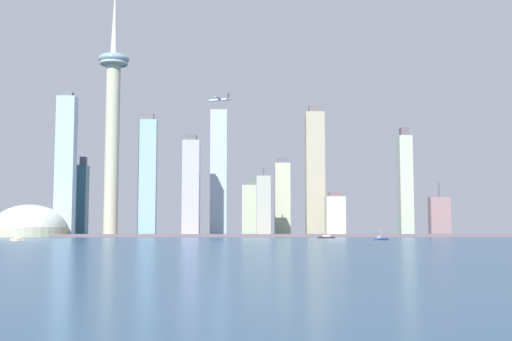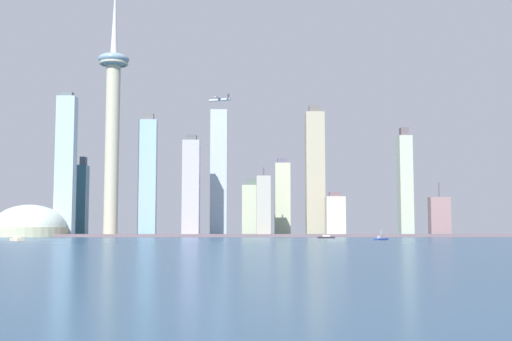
# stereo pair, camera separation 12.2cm
# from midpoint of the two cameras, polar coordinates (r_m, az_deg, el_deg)

# --- Properties ---
(ground_plane) EXTENTS (6000.00, 6000.00, 0.00)m
(ground_plane) POSITION_cam_midpoint_polar(r_m,az_deg,el_deg) (304.19, 7.94, -6.74)
(ground_plane) COLOR #2A4F70
(waterfront_pier) EXTENTS (685.39, 48.16, 3.31)m
(waterfront_pier) POSITION_cam_midpoint_polar(r_m,az_deg,el_deg) (783.17, 2.45, -5.71)
(waterfront_pier) COLOR #6D5A60
(waterfront_pier) RESTS_ON ground
(observation_tower) EXTENTS (38.26, 38.26, 317.46)m
(observation_tower) POSITION_cam_midpoint_polar(r_m,az_deg,el_deg) (824.04, -12.45, 4.81)
(observation_tower) COLOR #B7B397
(observation_tower) RESTS_ON ground
(stadium_dome) EXTENTS (89.77, 89.77, 53.73)m
(stadium_dome) POSITION_cam_midpoint_polar(r_m,az_deg,el_deg) (825.62, -19.23, -4.79)
(stadium_dome) COLOR #B4B592
(stadium_dome) RESTS_ON ground
(skyscraper_0) EXTENTS (22.54, 27.30, 171.14)m
(skyscraper_0) POSITION_cam_midpoint_polar(r_m,az_deg,el_deg) (886.08, -3.28, -0.22)
(skyscraper_0) COLOR #ACBAC9
(skyscraper_0) RESTS_ON ground
(skyscraper_1) EXTENTS (23.14, 13.43, 160.93)m
(skyscraper_1) POSITION_cam_midpoint_polar(r_m,az_deg,el_deg) (859.69, -9.48, -0.52)
(skyscraper_1) COLOR #90B5C8
(skyscraper_1) RESTS_ON ground
(skyscraper_2) EXTENTS (17.03, 18.85, 84.44)m
(skyscraper_2) POSITION_cam_midpoint_polar(r_m,az_deg,el_deg) (791.57, 0.67, -3.16)
(skyscraper_2) COLOR #A6A699
(skyscraper_2) RESTS_ON ground
(skyscraper_3) EXTENTS (20.85, 25.70, 125.84)m
(skyscraper_3) POSITION_cam_midpoint_polar(r_m,az_deg,el_deg) (808.69, -5.70, -1.49)
(skyscraper_3) COLOR #B0ACC7
(skyscraper_3) RESTS_ON ground
(skyscraper_4) EXTENTS (20.36, 26.27, 105.25)m
(skyscraper_4) POSITION_cam_midpoint_polar(r_m,az_deg,el_deg) (881.07, 2.33, -2.49)
(skyscraper_4) COLOR #B7BD9C
(skyscraper_4) RESTS_ON ground
(skyscraper_5) EXTENTS (17.12, 20.94, 143.21)m
(skyscraper_5) POSITION_cam_midpoint_polar(r_m,az_deg,el_deg) (877.26, 12.95, -1.19)
(skyscraper_5) COLOR #AFBAA1
(skyscraper_5) RESTS_ON ground
(skyscraper_6) EXTENTS (23.40, 20.46, 54.54)m
(skyscraper_6) POSITION_cam_midpoint_polar(r_m,az_deg,el_deg) (805.21, 6.96, -3.96)
(skyscraper_6) COLOR beige
(skyscraper_6) RESTS_ON ground
(skyscraper_7) EXTENTS (16.01, 27.56, 184.21)m
(skyscraper_7) POSITION_cam_midpoint_polar(r_m,az_deg,el_deg) (867.19, -16.41, 0.39)
(skyscraper_7) COLOR slate
(skyscraper_7) RESTS_ON ground
(skyscraper_8) EXTENTS (26.97, 19.06, 73.63)m
(skyscraper_8) POSITION_cam_midpoint_polar(r_m,az_deg,el_deg) (835.73, -0.31, -3.45)
(skyscraper_8) COLOR #ACB898
(skyscraper_8) RESTS_ON ground
(skyscraper_9) EXTENTS (12.48, 20.17, 106.40)m
(skyscraper_9) POSITION_cam_midpoint_polar(r_m,az_deg,el_deg) (903.77, -14.97, -2.43)
(skyscraper_9) COLOR #41707B
(skyscraper_9) RESTS_ON ground
(skyscraper_10) EXTENTS (22.54, 18.36, 178.82)m
(skyscraper_10) POSITION_cam_midpoint_polar(r_m,az_deg,el_deg) (834.24, -16.35, 0.44)
(skyscraper_10) COLOR #A3C2D6
(skyscraper_10) RESTS_ON ground
(skyscraper_11) EXTENTS (24.08, 23.12, 170.84)m
(skyscraper_11) POSITION_cam_midpoint_polar(r_m,az_deg,el_deg) (850.03, 5.19, -0.20)
(skyscraper_11) COLOR tan
(skyscraper_11) RESTS_ON ground
(skyscraper_12) EXTENTS (25.76, 15.01, 69.30)m
(skyscraper_12) POSITION_cam_midpoint_polar(r_m,az_deg,el_deg) (870.62, 15.80, -3.92)
(skyscraper_12) COLOR gray
(skyscraper_12) RESTS_ON ground
(boat_0) EXTENTS (14.23, 14.59, 8.45)m
(boat_0) POSITION_cam_midpoint_polar(r_m,az_deg,el_deg) (546.58, 10.92, -5.87)
(boat_0) COLOR navy
(boat_0) RESTS_ON ground
(boat_2) EXTENTS (14.12, 15.87, 9.16)m
(boat_2) POSITION_cam_midpoint_polar(r_m,az_deg,el_deg) (519.83, -20.24, -5.67)
(boat_2) COLOR beige
(boat_2) RESTS_ON ground
(boat_3) EXTENTS (17.37, 7.15, 3.21)m
(boat_3) POSITION_cam_midpoint_polar(r_m,az_deg,el_deg) (654.36, 6.19, -5.82)
(boat_3) COLOR black
(boat_3) RESTS_ON ground
(airplane) EXTENTS (26.11, 26.61, 7.91)m
(airplane) POSITION_cam_midpoint_polar(r_m,az_deg,el_deg) (753.75, -3.22, 6.22)
(airplane) COLOR #ACB2BC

